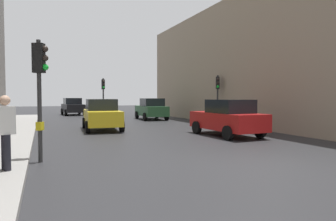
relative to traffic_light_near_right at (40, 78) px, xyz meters
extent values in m
plane|color=#28282B|center=(5.61, -2.71, -2.43)|extent=(120.00, 120.00, 0.00)
cube|color=gray|center=(17.54, 7.72, 1.80)|extent=(12.00, 28.77, 8.46)
cylinder|color=#2D2D2D|center=(-0.02, 0.01, -0.67)|extent=(0.12, 0.12, 3.52)
cube|color=black|center=(-0.02, 0.01, 0.57)|extent=(0.37, 0.35, 0.84)
cube|color=yellow|center=(-0.02, 0.01, -1.38)|extent=(0.23, 0.25, 0.24)
sphere|color=#2D231E|center=(0.15, -0.07, 0.83)|extent=(0.18, 0.18, 0.18)
sphere|color=#2D231E|center=(0.15, -0.07, 0.57)|extent=(0.18, 0.18, 0.18)
sphere|color=green|center=(0.15, -0.07, 0.31)|extent=(0.18, 0.18, 0.18)
cylinder|color=#2D2D2D|center=(11.24, 9.04, -0.75)|extent=(0.12, 0.12, 3.36)
cube|color=black|center=(11.24, 9.04, 0.41)|extent=(0.35, 0.37, 0.84)
cube|color=yellow|center=(11.24, 9.04, -1.38)|extent=(0.25, 0.23, 0.24)
sphere|color=#2D231E|center=(11.16, 8.87, 0.67)|extent=(0.18, 0.18, 0.18)
sphere|color=#2D231E|center=(11.16, 8.87, 0.41)|extent=(0.18, 0.18, 0.18)
sphere|color=green|center=(11.16, 8.87, 0.15)|extent=(0.18, 0.18, 0.18)
cylinder|color=#2D2D2D|center=(4.93, 17.44, -0.69)|extent=(0.12, 0.12, 3.48)
cube|color=black|center=(4.93, 17.44, 0.53)|extent=(0.25, 0.31, 0.84)
cube|color=yellow|center=(4.93, 17.44, -1.38)|extent=(0.21, 0.17, 0.24)
sphere|color=#2D231E|center=(4.94, 17.25, 0.79)|extent=(0.18, 0.18, 0.18)
sphere|color=#2D231E|center=(4.94, 17.25, 0.53)|extent=(0.18, 0.18, 0.18)
sphere|color=green|center=(4.94, 17.25, 0.27)|extent=(0.18, 0.18, 0.18)
cube|color=yellow|center=(3.19, 8.22, -1.71)|extent=(2.07, 4.31, 0.80)
cube|color=black|center=(3.21, 8.47, -0.99)|extent=(1.73, 2.10, 0.64)
cylinder|color=black|center=(4.01, 6.82, -2.11)|extent=(0.26, 0.65, 0.64)
cylinder|color=black|center=(2.21, 6.93, -2.11)|extent=(0.26, 0.65, 0.64)
cylinder|color=black|center=(4.18, 9.51, -2.11)|extent=(0.26, 0.65, 0.64)
cylinder|color=black|center=(2.38, 9.63, -2.11)|extent=(0.26, 0.65, 0.64)
cube|color=black|center=(3.00, 24.26, -1.71)|extent=(2.10, 4.32, 0.80)
cube|color=black|center=(2.98, 24.51, -0.99)|extent=(1.74, 2.11, 0.64)
cylinder|color=black|center=(3.99, 22.98, -2.11)|extent=(0.27, 0.65, 0.64)
cylinder|color=black|center=(2.20, 22.85, -2.11)|extent=(0.27, 0.65, 0.64)
cylinder|color=black|center=(3.80, 25.67, -2.11)|extent=(0.27, 0.65, 0.64)
cylinder|color=black|center=(2.00, 25.54, -2.11)|extent=(0.27, 0.65, 0.64)
cube|color=red|center=(8.37, 3.34, -1.71)|extent=(2.03, 4.29, 0.80)
cube|color=black|center=(8.39, 3.09, -0.99)|extent=(1.71, 2.08, 0.64)
cylinder|color=black|center=(7.40, 4.64, -2.11)|extent=(0.25, 0.65, 0.64)
cylinder|color=black|center=(9.20, 4.73, -2.11)|extent=(0.25, 0.65, 0.64)
cylinder|color=black|center=(7.55, 1.94, -2.11)|extent=(0.25, 0.65, 0.64)
cylinder|color=black|center=(9.34, 2.04, -2.11)|extent=(0.25, 0.65, 0.64)
cube|color=#2D6038|center=(8.51, 15.18, -1.71)|extent=(1.98, 4.27, 0.80)
cube|color=black|center=(8.50, 14.93, -0.99)|extent=(1.68, 2.07, 0.64)
cylinder|color=black|center=(7.67, 16.57, -2.11)|extent=(0.25, 0.65, 0.64)
cylinder|color=black|center=(9.47, 16.49, -2.11)|extent=(0.25, 0.65, 0.64)
cylinder|color=black|center=(7.56, 13.87, -2.11)|extent=(0.25, 0.65, 0.64)
cylinder|color=black|center=(9.35, 13.79, -2.11)|extent=(0.25, 0.65, 0.64)
cylinder|color=black|center=(-0.80, -1.37, -1.84)|extent=(0.16, 0.16, 0.85)
cylinder|color=black|center=(-0.73, -1.56, -1.84)|extent=(0.16, 0.16, 0.85)
cube|color=silver|center=(-0.76, -1.47, -1.09)|extent=(0.46, 0.38, 0.66)
sphere|color=tan|center=(-0.76, -1.47, -0.62)|extent=(0.24, 0.24, 0.24)
camera|label=1|loc=(0.06, -9.74, -0.53)|focal=33.61mm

